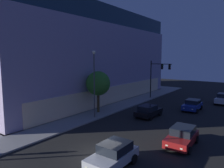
# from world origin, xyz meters

# --- Properties ---
(ground_plane) EXTENTS (120.00, 120.00, 0.00)m
(ground_plane) POSITION_xyz_m (0.00, 0.00, 0.00)
(ground_plane) COLOR black
(modern_building) EXTENTS (38.43, 25.67, 15.97)m
(modern_building) POSITION_xyz_m (16.53, 22.59, 7.91)
(modern_building) COLOR #4C4C51
(modern_building) RESTS_ON ground
(traffic_light_far_corner) EXTENTS (0.36, 4.09, 6.99)m
(traffic_light_far_corner) POSITION_xyz_m (23.74, 5.64, 4.97)
(traffic_light_far_corner) COLOR black
(traffic_light_far_corner) RESTS_ON sidewalk_corner
(street_lamp_sidewalk) EXTENTS (0.44, 0.44, 8.41)m
(street_lamp_sidewalk) POSITION_xyz_m (7.42, 7.00, 5.39)
(street_lamp_sidewalk) COLOR #4C4C4C
(street_lamp_sidewalk) RESTS_ON sidewalk_corner
(sidewalk_tree) EXTENTS (3.36, 3.36, 5.70)m
(sidewalk_tree) POSITION_xyz_m (9.72, 8.29, 4.15)
(sidewalk_tree) COLOR #4C3B1E
(sidewalk_tree) RESTS_ON sidewalk_corner
(car_silver) EXTENTS (4.16, 2.24, 1.69)m
(car_silver) POSITION_xyz_m (-0.80, -1.81, 0.87)
(car_silver) COLOR #B7BABF
(car_silver) RESTS_ON ground
(car_red) EXTENTS (4.39, 2.28, 1.63)m
(car_red) POSITION_xyz_m (5.70, -4.63, 0.83)
(car_red) COLOR maroon
(car_red) RESTS_ON ground
(car_black) EXTENTS (4.35, 2.38, 1.54)m
(car_black) POSITION_xyz_m (12.09, 1.77, 0.80)
(car_black) COLOR black
(car_black) RESTS_ON ground
(car_blue) EXTENTS (4.13, 2.20, 1.58)m
(car_blue) POSITION_xyz_m (18.92, -1.97, 0.81)
(car_blue) COLOR navy
(car_blue) RESTS_ON ground
(car_white) EXTENTS (4.22, 2.21, 1.74)m
(car_white) POSITION_xyz_m (26.33, -4.92, 0.87)
(car_white) COLOR silver
(car_white) RESTS_ON ground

